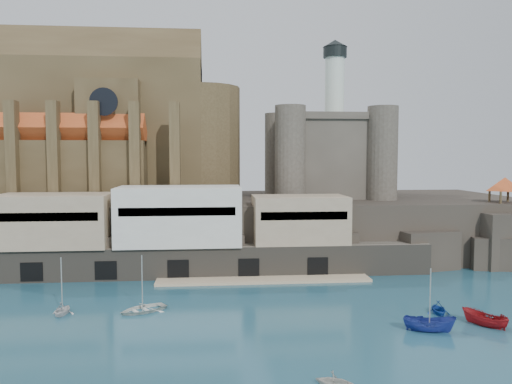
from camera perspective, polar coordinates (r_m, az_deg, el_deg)
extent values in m
plane|color=navy|center=(53.76, 0.75, -14.87)|extent=(300.00, 300.00, 0.00)
cube|color=black|center=(91.58, -1.77, -3.73)|extent=(100.00, 34.00, 10.00)
cube|color=black|center=(77.34, -17.66, -6.88)|extent=(9.00, 5.00, 6.00)
cube|color=black|center=(75.48, -4.87, -6.97)|extent=(9.00, 5.00, 6.00)
cube|color=black|center=(77.40, 7.91, -6.72)|extent=(9.00, 5.00, 6.00)
cube|color=black|center=(82.43, 18.88, -6.23)|extent=(9.00, 5.00, 6.00)
cube|color=#5E574B|center=(74.71, -7.18, -7.69)|extent=(70.00, 6.00, 4.50)
cube|color=tan|center=(71.09, 0.90, -10.00)|extent=(30.00, 4.00, 0.40)
cube|color=black|center=(76.13, -24.23, -8.30)|extent=(3.00, 0.40, 2.60)
cube|color=black|center=(73.48, -16.76, -8.55)|extent=(3.00, 0.40, 2.60)
cube|color=black|center=(72.12, -8.87, -8.66)|extent=(3.00, 0.40, 2.60)
cube|color=black|center=(72.14, -0.83, -8.61)|extent=(3.00, 0.40, 2.60)
cube|color=black|center=(73.53, 7.05, -8.40)|extent=(3.00, 0.40, 2.60)
cube|color=tan|center=(78.08, -22.05, -2.98)|extent=(16.00, 9.00, 7.50)
cube|color=silver|center=(74.75, -8.73, -2.65)|extent=(18.00, 9.00, 8.50)
cube|color=tan|center=(75.83, 5.00, -3.09)|extent=(14.00, 8.00, 7.00)
cube|color=#483921|center=(95.01, -17.83, 6.64)|extent=(38.00, 14.00, 24.00)
cube|color=#483921|center=(96.33, -17.99, 13.79)|extent=(38.00, 13.01, 13.01)
cylinder|color=#483921|center=(92.63, -6.21, 5.64)|extent=(14.00, 14.00, 20.00)
cube|color=#483921|center=(94.14, -15.42, 5.50)|extent=(10.00, 20.00, 20.00)
cube|color=#483921|center=(86.76, -21.69, 2.18)|extent=(28.00, 5.00, 10.00)
cube|color=#483921|center=(105.09, -18.73, 2.54)|extent=(28.00, 5.00, 10.00)
cube|color=#C34C21|center=(86.82, -21.81, 6.54)|extent=(28.00, 5.66, 5.66)
cube|color=#C34C21|center=(105.15, -18.81, 6.14)|extent=(28.00, 5.66, 5.66)
cylinder|color=black|center=(82.72, -17.02, 9.84)|extent=(4.40, 0.30, 4.40)
cube|color=#483921|center=(85.75, -26.05, 4.04)|extent=(1.60, 2.20, 16.00)
cube|color=#483921|center=(83.74, -22.07, 4.16)|extent=(1.60, 2.20, 16.00)
cube|color=#483921|center=(82.14, -17.92, 4.27)|extent=(1.60, 2.20, 16.00)
cube|color=#483921|center=(80.98, -13.63, 4.36)|extent=(1.60, 2.20, 16.00)
cube|color=#483921|center=(80.29, -9.24, 4.43)|extent=(1.60, 2.20, 16.00)
cube|color=#474138|center=(93.98, 7.99, 3.78)|extent=(16.00, 16.00, 14.00)
cube|color=#474138|center=(94.24, 8.03, 8.28)|extent=(17.00, 17.00, 1.20)
cylinder|color=#474138|center=(84.60, 3.92, 4.45)|extent=(5.20, 5.20, 16.00)
cylinder|color=#474138|center=(88.51, 14.24, 4.32)|extent=(5.20, 5.20, 16.00)
cylinder|color=#474138|center=(100.44, 2.50, 4.40)|extent=(5.20, 5.20, 16.00)
cylinder|color=#474138|center=(103.75, 11.32, 4.32)|extent=(5.20, 5.20, 16.00)
cylinder|color=silver|center=(97.20, 8.97, 11.46)|extent=(3.60, 3.60, 12.00)
cylinder|color=black|center=(98.35, 9.02, 15.51)|extent=(4.40, 4.40, 2.00)
cone|color=black|center=(98.68, 9.03, 16.42)|extent=(4.60, 4.60, 1.40)
cube|color=black|center=(90.87, 26.38, -4.63)|extent=(12.00, 10.00, 8.70)
cube|color=black|center=(86.59, 25.11, -6.25)|extent=(6.00, 5.00, 5.00)
cube|color=#483921|center=(90.33, 26.47, -1.81)|extent=(4.20, 4.20, 0.30)
cylinder|color=#483921|center=(88.01, 26.16, -0.99)|extent=(0.36, 0.36, 3.20)
cylinder|color=#483921|center=(90.75, 25.11, -0.82)|extent=(0.36, 0.36, 3.20)
cylinder|color=#483921|center=(92.40, 26.83, -0.79)|extent=(0.36, 0.36, 3.20)
pyramid|color=#C34C21|center=(90.03, 26.56, 0.82)|extent=(6.40, 6.40, 2.20)
imported|color=navy|center=(54.56, 19.18, -14.82)|extent=(2.41, 2.38, 5.12)
imported|color=silver|center=(60.75, -21.24, -12.90)|extent=(3.12, 2.19, 3.33)
imported|color=maroon|center=(58.29, 24.64, -13.73)|extent=(2.56, 2.57, 4.81)
imported|color=white|center=(59.32, -12.83, -13.14)|extent=(3.05, 3.86, 5.42)
imported|color=navy|center=(60.63, 20.11, -12.91)|extent=(3.14, 2.19, 3.37)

